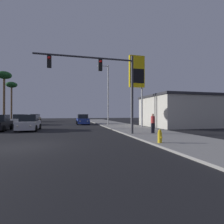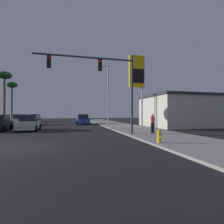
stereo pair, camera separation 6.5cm
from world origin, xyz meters
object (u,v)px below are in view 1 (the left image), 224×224
car_white (20,120)px  traffic_light_mast (106,77)px  car_blue (83,120)px  car_silver (29,123)px  pedestrian_on_sidewalk (153,122)px  palm_tree_mid (4,78)px  gas_station_sign (137,75)px  palm_tree_far (12,87)px  car_tan (35,118)px  street_lamp (107,92)px  fire_hydrant (160,136)px

car_white → traffic_light_mast: 19.82m
car_blue → traffic_light_mast: traffic_light_mast is taller
car_silver → pedestrian_on_sidewalk: (11.10, -6.41, 0.27)m
traffic_light_mast → car_blue: bearing=92.3°
car_white → palm_tree_mid: 9.11m
gas_station_sign → palm_tree_far: gas_station_sign is taller
traffic_light_mast → palm_tree_far: 34.49m
palm_tree_far → car_white: bearing=-69.4°
car_white → pedestrian_on_sidewalk: bearing=132.8°
car_silver → palm_tree_mid: (-6.94, 14.23, 7.26)m
car_silver → gas_station_sign: size_ratio=0.48×
car_tan → gas_station_sign: 26.43m
car_blue → car_white: bearing=-6.7°
car_white → pedestrian_on_sidewalk: pedestrian_on_sidewalk is taller
car_blue → palm_tree_mid: (-13.29, 5.13, 7.26)m
car_white → car_blue: bearing=175.8°
car_tan → street_lamp: bearing=131.1°
car_tan → traffic_light_mast: 29.51m
pedestrian_on_sidewalk → gas_station_sign: bearing=79.0°
car_white → palm_tree_far: palm_tree_far is taller
palm_tree_mid → car_tan: bearing=60.4°
street_lamp → gas_station_sign: (2.69, -5.17, 1.50)m
car_blue → palm_tree_far: bearing=-46.2°
car_tan → pedestrian_on_sidewalk: (14.15, -27.50, 0.27)m
gas_station_sign → traffic_light_mast: bearing=-128.5°
fire_hydrant → street_lamp: bearing=87.9°
gas_station_sign → fire_hydrant: bearing=-105.9°
gas_station_sign → fire_hydrant: size_ratio=11.84×
car_tan → pedestrian_on_sidewalk: pedestrian_on_sidewalk is taller
car_silver → traffic_light_mast: size_ratio=0.55×
car_silver → pedestrian_on_sidewalk: 12.82m
street_lamp → palm_tree_far: 26.27m
car_white → fire_hydrant: 24.55m
fire_hydrant → car_silver: bearing=129.6°
car_silver → fire_hydrant: (9.16, -11.06, -0.27)m
car_blue → palm_tree_mid: size_ratio=0.47×
car_silver → car_tan: same height
car_white → car_silver: (3.31, -10.09, 0.00)m
street_lamp → pedestrian_on_sidewalk: street_lamp is taller
gas_station_sign → palm_tree_far: (-21.07, 23.73, 1.27)m
car_white → traffic_light_mast: (10.29, -16.46, 3.99)m
traffic_light_mast → street_lamp: size_ratio=0.87×
palm_tree_mid → pedestrian_on_sidewalk: bearing=-48.8°
car_white → car_blue: 9.71m
car_white → car_blue: (9.66, -0.99, 0.00)m
traffic_light_mast → gas_station_sign: size_ratio=0.87×
traffic_light_mast → fire_hydrant: size_ratio=10.31×
car_white → car_silver: 10.62m
car_blue → fire_hydrant: car_blue is taller
car_silver → traffic_light_mast: 10.26m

